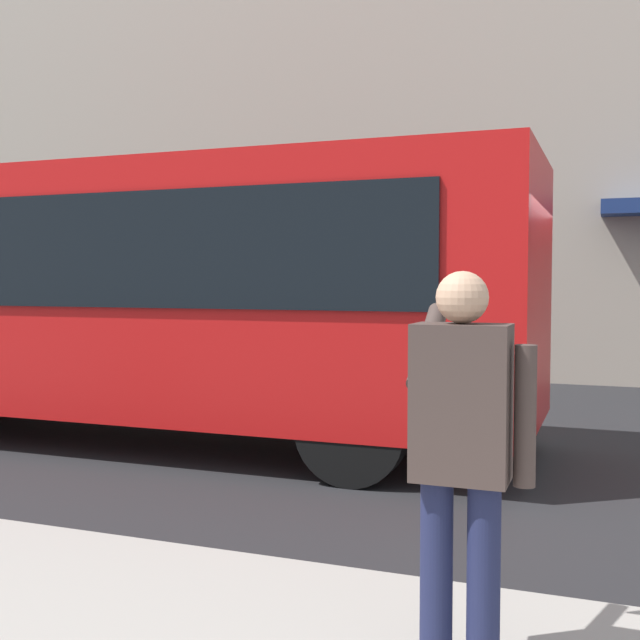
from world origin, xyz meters
The scene contains 4 objects.
ground_plane centered at (0.00, 0.00, 0.00)m, with size 60.00×60.00×0.00m, color #232326.
building_facade_far centered at (-0.02, -6.80, 5.99)m, with size 28.00×1.55×12.00m.
red_bus centered at (3.63, 0.17, 1.68)m, with size 9.05×2.54×3.08m.
pedestrian_photographer centered at (-0.94, 4.46, 1.14)m, with size 0.53×0.52×1.70m.
Camera 1 is at (-1.53, 7.69, 1.81)m, focal length 43.62 mm.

